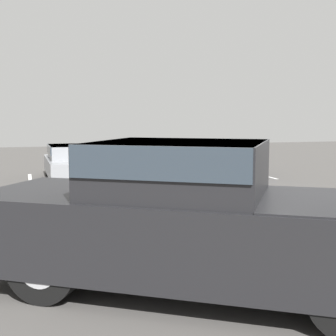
{
  "coord_description": "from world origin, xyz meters",
  "views": [
    {
      "loc": [
        -2.41,
        -5.81,
        2.2
      ],
      "look_at": [
        0.81,
        4.65,
        1.0
      ],
      "focal_mm": 50.0,
      "sensor_mm": 36.0,
      "label": 1
    }
  ],
  "objects_px": {
    "pickup_truck": "(202,218)",
    "parked_sedan_b": "(148,160)",
    "parked_sedan_a": "(74,161)",
    "parked_sedan_c": "(216,157)"
  },
  "relations": [
    {
      "from": "parked_sedan_c",
      "to": "parked_sedan_a",
      "type": "bearing_deg",
      "value": -90.93
    },
    {
      "from": "parked_sedan_b",
      "to": "parked_sedan_c",
      "type": "height_order",
      "value": "parked_sedan_c"
    },
    {
      "from": "pickup_truck",
      "to": "parked_sedan_a",
      "type": "relative_size",
      "value": 1.37
    },
    {
      "from": "pickup_truck",
      "to": "parked_sedan_b",
      "type": "bearing_deg",
      "value": 112.13
    },
    {
      "from": "pickup_truck",
      "to": "parked_sedan_b",
      "type": "xyz_separation_m",
      "value": [
        2.21,
        11.16,
        -0.31
      ]
    },
    {
      "from": "pickup_truck",
      "to": "parked_sedan_a",
      "type": "bearing_deg",
      "value": 125.7
    },
    {
      "from": "pickup_truck",
      "to": "parked_sedan_b",
      "type": "distance_m",
      "value": 11.38
    },
    {
      "from": "parked_sedan_a",
      "to": "parked_sedan_b",
      "type": "height_order",
      "value": "parked_sedan_a"
    },
    {
      "from": "parked_sedan_c",
      "to": "parked_sedan_b",
      "type": "bearing_deg",
      "value": -87.22
    },
    {
      "from": "pickup_truck",
      "to": "parked_sedan_b",
      "type": "relative_size",
      "value": 1.24
    }
  ]
}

